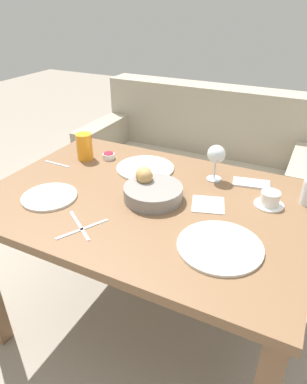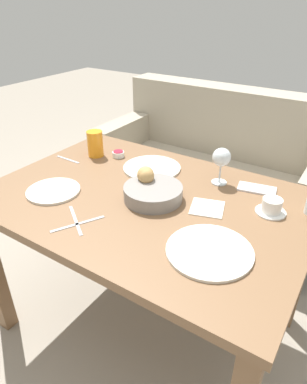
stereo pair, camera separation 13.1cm
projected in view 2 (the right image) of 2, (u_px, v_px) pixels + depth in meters
ground_plane at (148, 322)px, 1.70m from camera, size 10.00×10.00×0.00m
dining_table at (146, 218)px, 1.39m from camera, size 1.24×0.86×0.73m
couch at (212, 179)px, 2.33m from camera, size 1.45×0.70×0.90m
bread_basket at (152, 190)px, 1.32m from camera, size 0.23×0.23×0.11m
plate_near_left at (53, 191)px, 1.37m from camera, size 0.21×0.21×0.01m
plate_near_right at (209, 251)px, 1.05m from camera, size 0.27×0.27×0.01m
plate_far_center at (152, 168)px, 1.55m from camera, size 0.26×0.26×0.01m
juice_glass at (95, 144)px, 1.65m from camera, size 0.08×0.08×0.12m
wine_glass at (222, 158)px, 1.38m from camera, size 0.08×0.08×0.16m
coffee_cup at (272, 207)px, 1.23m from camera, size 0.11×0.11×0.06m
jam_bowl_berry at (118, 154)px, 1.66m from camera, size 0.06×0.06×0.03m
fork_silver at (76, 220)px, 1.20m from camera, size 0.16×0.12×0.00m
knife_silver at (78, 224)px, 1.18m from camera, size 0.10×0.17×0.00m
spoon_coffee at (68, 159)px, 1.64m from camera, size 0.14×0.01×0.00m
napkin at (207, 208)px, 1.27m from camera, size 0.15×0.15×0.00m
cell_phone at (257, 189)px, 1.39m from camera, size 0.16×0.10×0.01m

